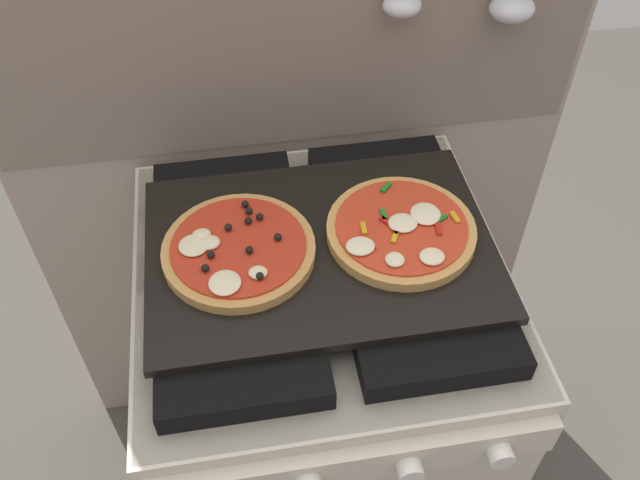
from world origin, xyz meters
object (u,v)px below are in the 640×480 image
(pizza_left, at_px, (238,251))
(pizza_right, at_px, (402,232))
(baking_tray, at_px, (320,248))
(stove, at_px, (320,398))

(pizza_left, height_order, pizza_right, pizza_left)
(baking_tray, distance_m, pizza_left, 0.13)
(pizza_right, bearing_deg, pizza_left, 179.83)
(baking_tray, relative_size, pizza_left, 2.30)
(stove, bearing_deg, baking_tray, 90.00)
(stove, xyz_separation_m, pizza_right, (0.13, -0.00, 0.48))
(stove, height_order, pizza_left, pizza_left)
(baking_tray, bearing_deg, pizza_right, -2.18)
(baking_tray, distance_m, pizza_right, 0.13)
(pizza_left, bearing_deg, baking_tray, 1.86)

